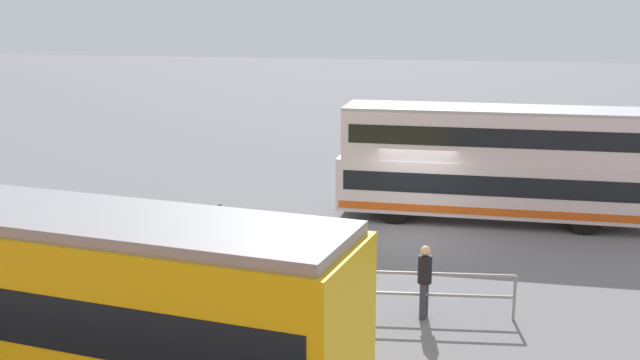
{
  "coord_description": "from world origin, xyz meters",
  "views": [
    {
      "loc": [
        -2.13,
        22.99,
        6.96
      ],
      "look_at": [
        2.24,
        3.13,
        2.36
      ],
      "focal_mm": 43.23,
      "sensor_mm": 36.0,
      "label": 1
    }
  ],
  "objects_px": {
    "tram_yellow": "(14,296)",
    "info_sign": "(220,230)",
    "pedestrian_crossing": "(425,277)",
    "pedestrian_near_railing": "(206,237)",
    "double_decker_bus": "(495,164)"
  },
  "relations": [
    {
      "from": "tram_yellow",
      "to": "info_sign",
      "type": "bearing_deg",
      "value": -108.6
    },
    {
      "from": "tram_yellow",
      "to": "pedestrian_crossing",
      "type": "height_order",
      "value": "tram_yellow"
    },
    {
      "from": "pedestrian_crossing",
      "to": "info_sign",
      "type": "distance_m",
      "value": 5.14
    },
    {
      "from": "tram_yellow",
      "to": "pedestrian_crossing",
      "type": "distance_m",
      "value": 8.63
    },
    {
      "from": "pedestrian_near_railing",
      "to": "tram_yellow",
      "type": "bearing_deg",
      "value": 81.41
    },
    {
      "from": "pedestrian_near_railing",
      "to": "info_sign",
      "type": "height_order",
      "value": "info_sign"
    },
    {
      "from": "pedestrian_near_railing",
      "to": "info_sign",
      "type": "relative_size",
      "value": 0.76
    },
    {
      "from": "pedestrian_near_railing",
      "to": "pedestrian_crossing",
      "type": "distance_m",
      "value": 6.21
    },
    {
      "from": "tram_yellow",
      "to": "pedestrian_near_railing",
      "type": "height_order",
      "value": "tram_yellow"
    },
    {
      "from": "double_decker_bus",
      "to": "pedestrian_near_railing",
      "type": "distance_m",
      "value": 10.18
    },
    {
      "from": "pedestrian_crossing",
      "to": "info_sign",
      "type": "xyz_separation_m",
      "value": [
        5.07,
        -0.61,
        0.59
      ]
    },
    {
      "from": "double_decker_bus",
      "to": "pedestrian_crossing",
      "type": "height_order",
      "value": "double_decker_bus"
    },
    {
      "from": "double_decker_bus",
      "to": "pedestrian_near_railing",
      "type": "height_order",
      "value": "double_decker_bus"
    },
    {
      "from": "pedestrian_near_railing",
      "to": "pedestrian_crossing",
      "type": "xyz_separation_m",
      "value": [
        -5.93,
        1.87,
        0.0
      ]
    },
    {
      "from": "pedestrian_near_railing",
      "to": "pedestrian_crossing",
      "type": "relative_size",
      "value": 1.0
    }
  ]
}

